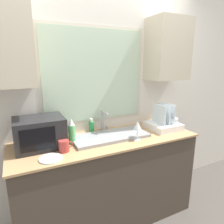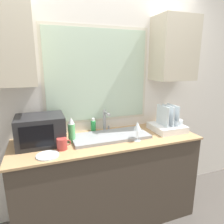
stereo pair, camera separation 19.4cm
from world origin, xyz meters
name	(u,v)px [view 1 (the left image)]	position (x,y,z in m)	size (l,w,h in m)	color
countertop	(108,179)	(0.00, 0.31, 0.47)	(1.86, 0.64, 0.94)	#42382D
wall_back	(95,90)	(0.00, 0.61, 1.40)	(6.00, 0.38, 2.60)	silver
sink_basin	(110,136)	(0.04, 0.32, 0.95)	(0.78, 0.34, 0.03)	gray
faucet	(103,120)	(0.04, 0.49, 1.08)	(0.08, 0.18, 0.25)	#99999E
microwave	(40,133)	(-0.63, 0.39, 1.07)	(0.43, 0.34, 0.27)	#232326
dish_rack	(164,123)	(0.72, 0.30, 1.00)	(0.34, 0.34, 0.29)	white
spray_bottle	(72,132)	(-0.35, 0.34, 1.05)	(0.07, 0.07, 0.24)	#59B266
soap_bottle	(91,127)	(-0.09, 0.53, 1.01)	(0.05, 0.05, 0.16)	#268C3F
mug_near_sink	(64,146)	(-0.46, 0.20, 0.99)	(0.13, 0.09, 0.10)	#A53833
wine_glass	(137,126)	(0.25, 0.15, 1.08)	(0.08, 0.08, 0.19)	silver
small_plate	(51,158)	(-0.59, 0.11, 0.94)	(0.18, 0.18, 0.01)	silver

